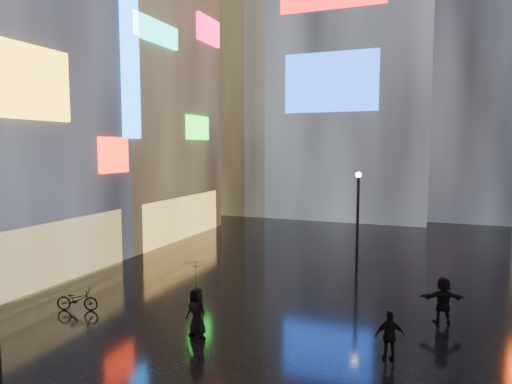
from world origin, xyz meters
The scene contains 10 objects.
ground centered at (0.00, 20.00, 0.00)m, with size 140.00×140.00×0.00m, color black.
building_left_far centered at (-15.98, 26.00, 10.98)m, with size 10.28×12.00×22.00m.
tower_flank_right centered at (9.00, 46.00, 17.00)m, with size 12.00×12.00×34.00m, color black.
tower_flank_left centered at (-14.00, 42.00, 13.00)m, with size 10.00×10.00×26.00m, color black.
lamp_far centered at (1.81, 22.02, 2.94)m, with size 0.30×0.30×5.20m.
pedestrian_3 centered at (4.42, 11.88, 0.77)m, with size 0.90×0.38×1.54m, color black.
pedestrian_4 centered at (-1.97, 11.41, 0.84)m, with size 0.82×0.53×1.67m, color black.
pedestrian_5 centered at (5.97, 15.70, 0.87)m, with size 1.61×0.51×1.73m, color black.
umbrella_2 centered at (-1.97, 11.41, 2.15)m, with size 1.05×1.07×0.96m, color black.
bicycle centered at (-7.56, 11.76, 0.44)m, with size 0.58×1.68×0.88m, color black.
Camera 1 is at (5.53, -2.03, 6.48)m, focal length 32.00 mm.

